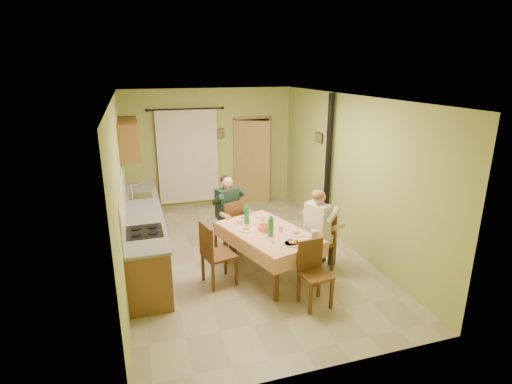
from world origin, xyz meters
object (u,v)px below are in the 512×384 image
object	(u,v)px
stove_flue	(327,184)
man_right	(319,221)
chair_far	(229,235)
chair_near	(314,287)
chair_right	(318,254)
man_far	(228,205)
dining_table	(268,253)
chair_left	(218,266)

from	to	relation	value
stove_flue	man_right	bearing A→B (deg)	-121.05
chair_far	chair_near	xyz separation A→B (m)	(0.73, -2.13, -0.00)
chair_near	chair_far	bearing A→B (deg)	-76.52
chair_right	stove_flue	bearing A→B (deg)	-56.02
chair_far	chair_right	world-z (taller)	chair_right
man_far	stove_flue	xyz separation A→B (m)	(2.10, 0.27, 0.15)
chair_far	chair_near	world-z (taller)	chair_far
chair_right	chair_far	bearing A→B (deg)	20.44
man_far	dining_table	bearing A→B (deg)	-90.37
chair_near	stove_flue	size ratio (longest dim) A/B	0.34
chair_near	stove_flue	bearing A→B (deg)	-125.09
chair_right	man_right	world-z (taller)	man_right
chair_far	chair_right	bearing A→B (deg)	-64.36
chair_right	stove_flue	distance (m)	1.87
chair_right	man_far	bearing A→B (deg)	20.24
chair_right	chair_left	distance (m)	1.67
dining_table	man_far	xyz separation A→B (m)	(-0.39, 1.09, 0.50)
stove_flue	dining_table	bearing A→B (deg)	-141.60
man_right	man_far	bearing A→B (deg)	19.78
dining_table	chair_near	bearing A→B (deg)	-89.47
chair_far	man_far	size ratio (longest dim) A/B	0.71
man_right	chair_far	bearing A→B (deg)	19.99
man_right	stove_flue	bearing A→B (deg)	-56.29
man_right	chair_right	bearing A→B (deg)	-90.00
dining_table	chair_left	bearing A→B (deg)	165.76
chair_near	man_far	world-z (taller)	man_far
chair_right	man_far	distance (m)	1.82
man_right	dining_table	bearing A→B (deg)	56.40
dining_table	chair_left	distance (m)	0.84
man_far	stove_flue	distance (m)	2.13
dining_table	chair_near	distance (m)	1.11
chair_near	man_far	size ratio (longest dim) A/B	0.68
chair_far	chair_near	bearing A→B (deg)	-91.19
stove_flue	chair_near	bearing A→B (deg)	-119.72
dining_table	chair_near	world-z (taller)	chair_near
chair_left	man_far	distance (m)	1.35
man_far	stove_flue	size ratio (longest dim) A/B	0.50
stove_flue	chair_far	bearing A→B (deg)	-172.37
chair_right	man_right	xyz separation A→B (m)	(-0.01, -0.01, 0.59)
man_far	chair_far	bearing A→B (deg)	-90.00
man_far	stove_flue	world-z (taller)	stove_flue
chair_far	man_far	xyz separation A→B (m)	(-0.00, 0.01, 0.59)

